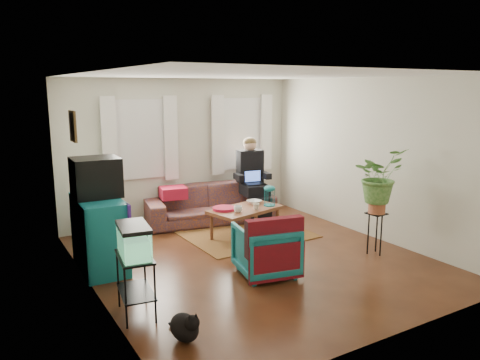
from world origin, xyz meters
TOP-DOWN VIEW (x-y plane):
  - floor at (0.00, 0.00)m, footprint 4.50×5.00m
  - ceiling at (0.00, 0.00)m, footprint 4.50×5.00m
  - wall_back at (0.00, 2.50)m, footprint 4.50×0.01m
  - wall_front at (0.00, -2.50)m, footprint 4.50×0.01m
  - wall_left at (-2.25, 0.00)m, footprint 0.01×5.00m
  - wall_right at (2.25, 0.00)m, footprint 0.01×5.00m
  - window_left at (-0.80, 2.48)m, footprint 1.08×0.04m
  - window_right at (1.25, 2.48)m, footprint 1.08×0.04m
  - curtains_left at (-0.80, 2.40)m, footprint 1.36×0.06m
  - curtains_right at (1.25, 2.40)m, footprint 1.36×0.06m
  - picture_frame at (-2.21, 0.85)m, footprint 0.04×0.32m
  - area_rug at (0.51, 1.05)m, footprint 2.03×1.64m
  - sofa at (0.33, 2.05)m, footprint 2.45×1.31m
  - seated_person at (1.16, 1.90)m, footprint 0.70×0.81m
  - side_table at (-1.65, 1.95)m, footprint 0.50×0.50m
  - table_lamp at (-1.65, 1.95)m, footprint 0.38×0.38m
  - dresser at (-1.99, 0.78)m, footprint 0.58×1.12m
  - crt_tv at (-1.96, 0.89)m, footprint 0.62×0.57m
  - aquarium_stand at (-2.00, -0.76)m, footprint 0.42×0.64m
  - aquarium at (-2.00, -0.76)m, footprint 0.38×0.59m
  - black_cat at (-1.77, -1.52)m, footprint 0.28×0.41m
  - armchair at (-0.16, -0.54)m, footprint 0.85×0.82m
  - serape_throw at (-0.22, -0.83)m, footprint 0.78×0.32m
  - coffee_table at (0.42, 0.95)m, footprint 1.31×0.91m
  - cup_a at (0.19, 0.78)m, footprint 0.16×0.16m
  - cup_b at (0.52, 0.77)m, footprint 0.13×0.13m
  - bowl at (0.71, 1.13)m, footprint 0.28×0.28m
  - snack_tray at (0.07, 1.03)m, footprint 0.44×0.44m
  - birdcage at (0.86, 0.89)m, footprint 0.24×0.24m
  - plant_stand at (1.67, -0.72)m, footprint 0.28×0.28m
  - potted_plant at (1.67, -0.72)m, footprint 0.75×0.66m

SIDE VIEW (x-z plane):
  - floor at x=0.00m, z-range -0.01..0.01m
  - area_rug at x=0.51m, z-range 0.00..0.01m
  - black_cat at x=-1.77m, z-range 0.00..0.34m
  - coffee_table at x=0.42m, z-range 0.00..0.49m
  - side_table at x=-1.65m, z-range 0.00..0.62m
  - plant_stand at x=1.67m, z-range 0.00..0.63m
  - aquarium_stand at x=-2.00m, z-range 0.00..0.67m
  - armchair at x=-0.16m, z-range 0.00..0.75m
  - sofa at x=0.33m, z-range 0.00..0.91m
  - dresser at x=-1.99m, z-range 0.00..0.99m
  - snack_tray at x=0.07m, z-range 0.49..0.54m
  - bowl at x=0.71m, z-range 0.49..0.55m
  - serape_throw at x=-0.22m, z-range 0.22..0.84m
  - cup_b at x=0.52m, z-range 0.49..0.59m
  - cup_a at x=0.19m, z-range 0.49..0.60m
  - birdcage at x=0.86m, z-range 0.49..0.84m
  - seated_person at x=1.16m, z-range 0.00..1.39m
  - aquarium at x=-2.00m, z-range 0.67..1.03m
  - table_lamp at x=-1.65m, z-range 0.60..1.17m
  - potted_plant at x=1.67m, z-range 0.66..1.46m
  - crt_tv at x=-1.96m, z-range 0.99..1.52m
  - wall_back at x=0.00m, z-range 0.00..2.60m
  - wall_front at x=0.00m, z-range 0.00..2.60m
  - wall_left at x=-2.25m, z-range 0.00..2.60m
  - wall_right at x=2.25m, z-range 0.00..2.60m
  - curtains_left at x=-0.80m, z-range 0.80..2.30m
  - curtains_right at x=1.25m, z-range 0.80..2.30m
  - window_left at x=-0.80m, z-range 0.86..2.24m
  - window_right at x=1.25m, z-range 0.86..2.24m
  - picture_frame at x=-2.21m, z-range 1.75..2.15m
  - ceiling at x=0.00m, z-range 2.60..2.60m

